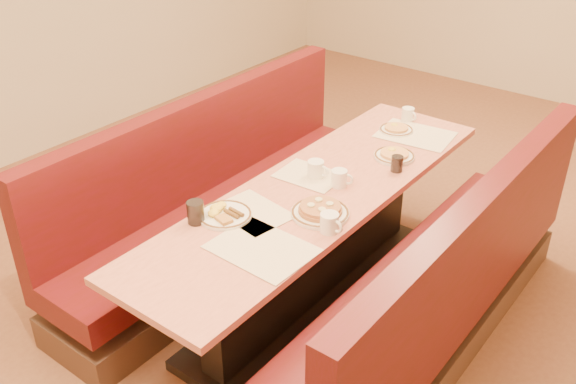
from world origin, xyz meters
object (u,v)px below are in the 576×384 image
Objects in this scene: soda_tumbler_mid at (397,164)px; coffee_mug_a at (330,223)px; soda_tumbler_near at (196,212)px; booth_left at (221,207)px; eggs_plate at (224,214)px; coffee_mug_c at (340,178)px; booth_right at (435,299)px; pancake_plate at (320,211)px; coffee_mug_d at (408,114)px; coffee_mug_b at (316,169)px; diner_table at (317,246)px.

coffee_mug_a is at bearing -85.98° from soda_tumbler_mid.
soda_tumbler_near reaches higher than coffee_mug_a.
booth_left is 9.30× the size of eggs_plate.
coffee_mug_c is at bearing 65.43° from eggs_plate.
soda_tumbler_mid is (0.16, 0.34, -0.00)m from coffee_mug_c.
pancake_plate is at bearing -159.81° from booth_right.
booth_right is 0.70m from coffee_mug_a.
coffee_mug_d is (0.67, 1.10, 0.43)m from booth_left.
soda_tumbler_near reaches higher than soda_tumbler_mid.
coffee_mug_d is 0.97× the size of soda_tumbler_near.
eggs_plate is at bearing -81.03° from coffee_mug_d.
soda_tumbler_mid is (0.32, 0.33, -0.00)m from coffee_mug_b.
coffee_mug_a reaches higher than eggs_plate.
soda_tumbler_near is (-0.44, -0.43, 0.03)m from pancake_plate.
coffee_mug_c is 1.04× the size of soda_tumbler_near.
booth_left reaches higher than eggs_plate.
coffee_mug_a is 0.55m from coffee_mug_b.
diner_table is 1.00× the size of booth_left.
booth_right is at bearing 0.00° from diner_table.
pancake_plate is 0.48m from eggs_plate.
pancake_plate is (0.16, -0.21, 0.40)m from diner_table.
booth_left is 19.51× the size of coffee_mug_a.
soda_tumbler_near is at bearing -121.45° from eggs_plate.
coffee_mug_a is (-0.45, -0.31, 0.44)m from booth_right.
diner_table is 0.48m from pancake_plate.
booth_left reaches higher than soda_tumbler_mid.
booth_right is at bearing 42.38° from coffee_mug_a.
eggs_plate is 0.63m from coffee_mug_b.
booth_right reaches higher than coffee_mug_d.
soda_tumbler_mid is at bearing 45.84° from coffee_mug_c.
coffee_mug_d is at bearing 58.46° from booth_left.
eggs_plate is (-0.21, -0.52, 0.39)m from diner_table.
soda_tumbler_near reaches higher than pancake_plate.
coffee_mug_d is at bearing 93.01° from diner_table.
booth_left is at bearing 125.38° from soda_tumbler_near.
booth_right is at bearing 32.18° from soda_tumbler_near.
booth_right is 21.49× the size of soda_tumbler_near.
coffee_mug_d reaches higher than diner_table.
coffee_mug_b is 1.14× the size of coffee_mug_d.
coffee_mug_c is 0.81m from soda_tumbler_near.
booth_left is at bearing -155.79° from soda_tumbler_mid.
booth_left reaches higher than coffee_mug_d.
coffee_mug_d is (-0.13, 1.00, -0.00)m from coffee_mug_c.
coffee_mug_b is at bearing 78.75° from eggs_plate.
booth_left is 21.49× the size of soda_tumbler_near.
soda_tumbler_near is (-0.35, -0.73, 0.01)m from coffee_mug_c.
coffee_mug_a is (0.49, 0.21, 0.03)m from eggs_plate.
pancake_plate is at bearing -52.51° from diner_table.
booth_left reaches higher than soda_tumbler_near.
booth_right reaches higher than coffee_mug_b.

